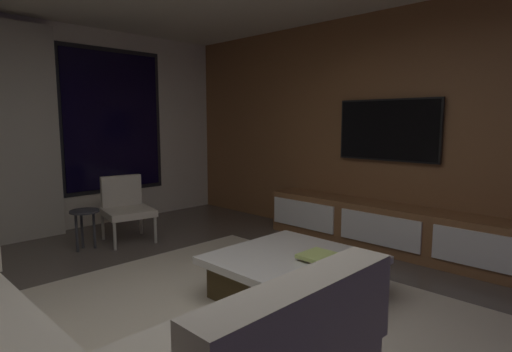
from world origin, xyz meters
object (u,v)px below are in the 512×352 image
(coffee_table, at_px, (293,277))
(accent_chair_near_window, at_px, (126,205))
(mounted_tv, at_px, (388,130))
(media_console, at_px, (392,230))
(book_stack_on_coffee_table, at_px, (317,256))
(side_stool, at_px, (84,217))

(coffee_table, height_order, accent_chair_near_window, accent_chair_near_window)
(mounted_tv, bearing_deg, media_console, -132.42)
(book_stack_on_coffee_table, xyz_separation_m, side_stool, (-0.72, 2.69, -0.01))
(accent_chair_near_window, bearing_deg, side_stool, -175.62)
(book_stack_on_coffee_table, height_order, accent_chair_near_window, accent_chair_near_window)
(accent_chair_near_window, bearing_deg, book_stack_on_coffee_table, -86.05)
(book_stack_on_coffee_table, bearing_deg, media_console, 6.27)
(book_stack_on_coffee_table, height_order, media_console, media_console)
(accent_chair_near_window, xyz_separation_m, media_console, (1.84, -2.55, -0.18))
(book_stack_on_coffee_table, bearing_deg, coffee_table, 111.57)
(accent_chair_near_window, distance_m, media_console, 3.15)
(accent_chair_near_window, relative_size, side_stool, 1.70)
(book_stack_on_coffee_table, relative_size, accent_chair_near_window, 0.36)
(book_stack_on_coffee_table, relative_size, media_console, 0.09)
(coffee_table, relative_size, accent_chair_near_window, 1.49)
(side_stool, distance_m, media_console, 3.45)
(coffee_table, xyz_separation_m, accent_chair_near_window, (-0.12, 2.55, 0.25))
(book_stack_on_coffee_table, bearing_deg, accent_chair_near_window, 93.95)
(coffee_table, distance_m, mounted_tv, 2.24)
(coffee_table, xyz_separation_m, mounted_tv, (1.91, 0.20, 1.16))
(coffee_table, xyz_separation_m, side_stool, (-0.64, 2.51, 0.19))
(book_stack_on_coffee_table, distance_m, mounted_tv, 2.11)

